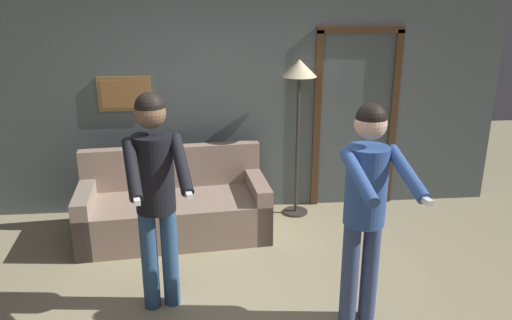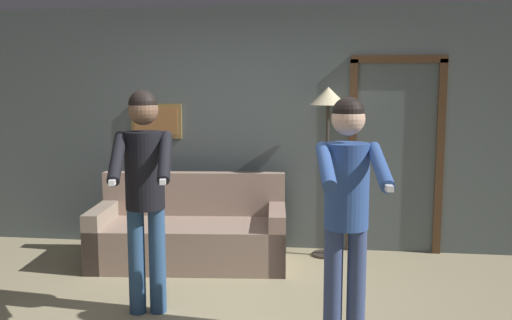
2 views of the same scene
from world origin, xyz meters
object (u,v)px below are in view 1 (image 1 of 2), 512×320
Objects in this scene: person_standing_left at (155,183)px; person_standing_right at (367,196)px; torchiere_lamp at (299,83)px; couch at (175,209)px.

person_standing_left is 1.55m from person_standing_right.
person_standing_right is at bearing -12.38° from person_standing_left.
person_standing_right is (1.52, -0.33, -0.02)m from person_standing_left.
torchiere_lamp is 2.09m from person_standing_right.
person_standing_right reaches higher than couch.
torchiere_lamp is at bearing 16.62° from couch.
person_standing_right is at bearing -47.48° from couch.
person_standing_right is at bearing -86.02° from torchiere_lamp.
couch is 1.13× the size of person_standing_left.
torchiere_lamp is 2.23m from person_standing_left.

